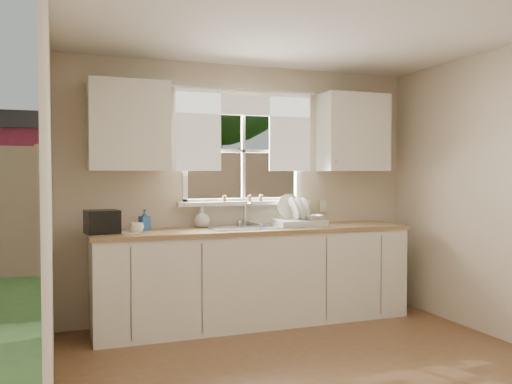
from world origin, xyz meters
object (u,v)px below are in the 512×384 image
object	(u,v)px
soap_bottle_a	(292,210)
black_appliance	(102,222)
cup	(137,228)
dish_rack	(299,220)

from	to	relation	value
soap_bottle_a	black_appliance	world-z (taller)	soap_bottle_a
soap_bottle_a	cup	xyz separation A→B (m)	(-1.58, -0.27, -0.10)
dish_rack	black_appliance	xyz separation A→B (m)	(-1.86, -0.01, 0.04)
soap_bottle_a	cup	distance (m)	1.61
dish_rack	cup	xyz separation A→B (m)	(-1.58, -0.10, -0.02)
soap_bottle_a	black_appliance	bearing A→B (deg)	168.60
dish_rack	cup	world-z (taller)	dish_rack
black_appliance	soap_bottle_a	bearing A→B (deg)	-2.20
cup	dish_rack	bearing A→B (deg)	15.38
soap_bottle_a	dish_rack	bearing A→B (deg)	-107.82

